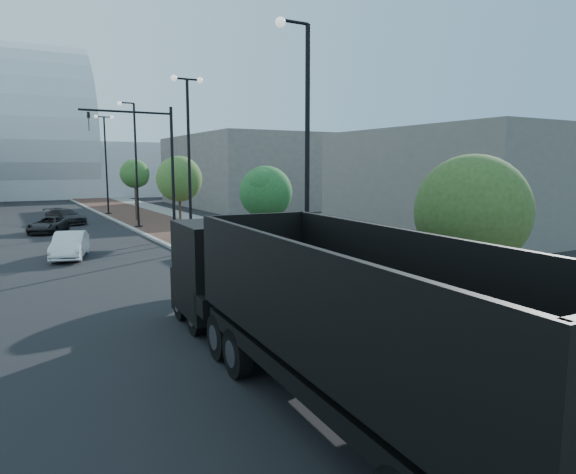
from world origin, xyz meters
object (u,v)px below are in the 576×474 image
dark_car_mid (48,225)px  pedestrian (252,225)px  white_sedan (70,245)px  dump_truck (272,302)px

dark_car_mid → pedestrian: size_ratio=2.52×
white_sedan → dark_car_mid: white_sedan is taller
dark_car_mid → pedestrian: (11.29, -9.18, 0.24)m
dump_truck → pedestrian: bearing=69.2°
white_sedan → pedestrian: 11.37m
dump_truck → dark_car_mid: (-2.62, 28.57, -0.91)m
white_sedan → dump_truck: bearing=-66.9°
pedestrian → dump_truck: bearing=76.8°
dump_truck → white_sedan: bearing=101.6°
white_sedan → dark_car_mid: (-0.12, 11.30, -0.10)m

